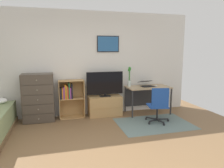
# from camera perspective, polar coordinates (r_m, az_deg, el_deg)

# --- Properties ---
(ground_plane) EXTENTS (7.20, 7.20, 0.00)m
(ground_plane) POSITION_cam_1_polar(r_m,az_deg,el_deg) (3.54, -3.95, -19.74)
(ground_plane) COLOR brown
(wall_back_with_posters) EXTENTS (6.12, 0.09, 2.70)m
(wall_back_with_posters) POSITION_cam_1_polar(r_m,az_deg,el_deg) (5.51, -9.01, 5.42)
(wall_back_with_posters) COLOR silver
(wall_back_with_posters) RESTS_ON ground_plane
(area_rug) EXTENTS (1.70, 1.20, 0.01)m
(area_rug) POSITION_cam_1_polar(r_m,az_deg,el_deg) (5.10, 11.37, -10.52)
(area_rug) COLOR slate
(area_rug) RESTS_ON ground_plane
(dresser) EXTENTS (0.72, 0.46, 1.16)m
(dresser) POSITION_cam_1_polar(r_m,az_deg,el_deg) (5.33, -19.42, -3.55)
(dresser) COLOR #4C4238
(dresser) RESTS_ON ground_plane
(bookshelf) EXTENTS (0.63, 0.30, 0.97)m
(bookshelf) POSITION_cam_1_polar(r_m,az_deg,el_deg) (5.39, -11.52, -3.27)
(bookshelf) COLOR tan
(bookshelf) RESTS_ON ground_plane
(tv_stand) EXTENTS (0.86, 0.41, 0.52)m
(tv_stand) POSITION_cam_1_polar(r_m,az_deg,el_deg) (5.54, -1.96, -5.94)
(tv_stand) COLOR tan
(tv_stand) RESTS_ON ground_plane
(television) EXTENTS (0.96, 0.16, 0.64)m
(television) POSITION_cam_1_polar(r_m,az_deg,el_deg) (5.40, -1.94, -0.01)
(television) COLOR black
(television) RESTS_ON tv_stand
(desk) EXTENTS (1.15, 0.63, 0.74)m
(desk) POSITION_cam_1_polar(r_m,az_deg,el_deg) (5.80, 9.40, -1.83)
(desk) COLOR tan
(desk) RESTS_ON ground_plane
(office_chair) EXTENTS (0.58, 0.57, 0.86)m
(office_chair) POSITION_cam_1_polar(r_m,az_deg,el_deg) (5.03, 12.57, -5.42)
(office_chair) COLOR #232326
(office_chair) RESTS_ON ground_plane
(laptop) EXTENTS (0.38, 0.41, 0.15)m
(laptop) POSITION_cam_1_polar(r_m,az_deg,el_deg) (5.75, 9.35, 0.00)
(laptop) COLOR black
(laptop) RESTS_ON desk
(computer_mouse) EXTENTS (0.06, 0.10, 0.03)m
(computer_mouse) POSITION_cam_1_polar(r_m,az_deg,el_deg) (5.74, 11.96, -0.53)
(computer_mouse) COLOR silver
(computer_mouse) RESTS_ON desk
(bamboo_vase) EXTENTS (0.09, 0.11, 0.53)m
(bamboo_vase) POSITION_cam_1_polar(r_m,az_deg,el_deg) (5.65, 4.76, 2.12)
(bamboo_vase) COLOR silver
(bamboo_vase) RESTS_ON desk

